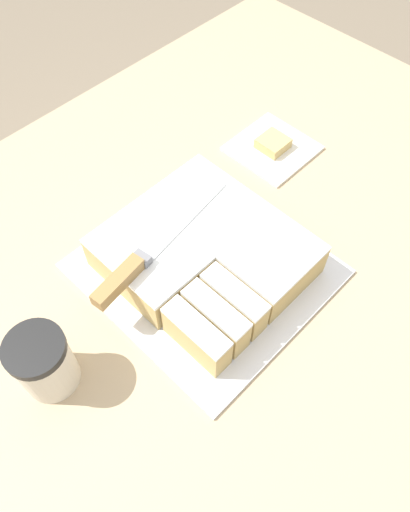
% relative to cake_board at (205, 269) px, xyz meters
% --- Properties ---
extents(ground_plane, '(8.00, 8.00, 0.00)m').
position_rel_cake_board_xyz_m(ground_plane, '(0.01, -0.05, -0.95)').
color(ground_plane, '#7F705B').
extents(countertop, '(1.40, 1.10, 0.95)m').
position_rel_cake_board_xyz_m(countertop, '(0.01, -0.05, -0.48)').
color(countertop, tan).
rests_on(countertop, ground_plane).
extents(cake_board, '(0.33, 0.36, 0.01)m').
position_rel_cake_board_xyz_m(cake_board, '(0.00, 0.00, 0.00)').
color(cake_board, silver).
rests_on(cake_board, countertop).
extents(cake, '(0.26, 0.28, 0.07)m').
position_rel_cake_board_xyz_m(cake, '(0.00, 0.00, 0.04)').
color(cake, tan).
rests_on(cake, cake_board).
extents(knife, '(0.30, 0.06, 0.02)m').
position_rel_cake_board_xyz_m(knife, '(-0.10, 0.04, 0.08)').
color(knife, silver).
rests_on(knife, cake).
extents(coffee_cup, '(0.08, 0.08, 0.11)m').
position_rel_cake_board_xyz_m(coffee_cup, '(-0.28, 0.03, 0.05)').
color(coffee_cup, beige).
rests_on(coffee_cup, countertop).
extents(paper_napkin, '(0.14, 0.14, 0.01)m').
position_rel_cake_board_xyz_m(paper_napkin, '(0.29, 0.10, 0.00)').
color(paper_napkin, white).
rests_on(paper_napkin, countertop).
extents(brownie, '(0.05, 0.05, 0.02)m').
position_rel_cake_board_xyz_m(brownie, '(0.29, 0.10, 0.01)').
color(brownie, tan).
rests_on(brownie, paper_napkin).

